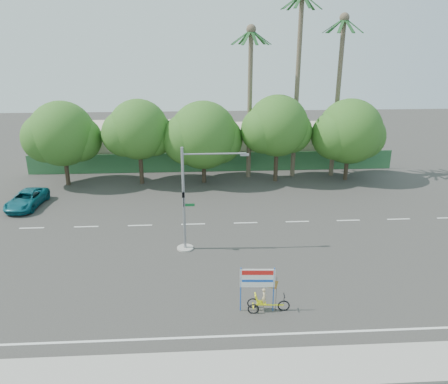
{
  "coord_description": "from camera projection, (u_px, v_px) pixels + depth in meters",
  "views": [
    {
      "loc": [
        -1.46,
        -22.38,
        13.55
      ],
      "look_at": [
        0.19,
        5.37,
        3.5
      ],
      "focal_mm": 35.0,
      "sensor_mm": 36.0,
      "label": 1
    }
  ],
  "objects": [
    {
      "name": "tree_far_right",
      "position": [
        349.0,
        133.0,
        41.74
      ],
      "size": [
        7.38,
        6.2,
        7.94
      ],
      "color": "#473828",
      "rests_on": "ground"
    },
    {
      "name": "tree_far_left",
      "position": [
        62.0,
        136.0,
        40.19
      ],
      "size": [
        7.14,
        6.0,
        7.96
      ],
      "color": "#473828",
      "rests_on": "ground"
    },
    {
      "name": "fence",
      "position": [
        213.0,
        162.0,
        45.54
      ],
      "size": [
        38.0,
        0.08,
        2.0
      ],
      "primitive_type": "cube",
      "color": "#336B3D",
      "rests_on": "ground"
    },
    {
      "name": "tree_left",
      "position": [
        138.0,
        132.0,
        40.48
      ],
      "size": [
        6.66,
        5.6,
        8.07
      ],
      "color": "#473828",
      "rests_on": "ground"
    },
    {
      "name": "traffic_signal",
      "position": [
        189.0,
        208.0,
        28.32
      ],
      "size": [
        4.72,
        1.1,
        7.0
      ],
      "color": "gray",
      "rests_on": "ground"
    },
    {
      "name": "tree_center",
      "position": [
        203.0,
        137.0,
        41.02
      ],
      "size": [
        7.62,
        6.4,
        7.85
      ],
      "color": "#473828",
      "rests_on": "ground"
    },
    {
      "name": "building_right",
      "position": [
        281.0,
        143.0,
        49.94
      ],
      "size": [
        14.0,
        8.0,
        3.6
      ],
      "primitive_type": "cube",
      "color": "beige",
      "rests_on": "ground"
    },
    {
      "name": "trike_billboard",
      "position": [
        262.0,
        293.0,
        22.4
      ],
      "size": [
        2.61,
        0.63,
        2.57
      ],
      "rotation": [
        0.0,
        0.0,
        -0.06
      ],
      "color": "black",
      "rests_on": "ground"
    },
    {
      "name": "palm_mid",
      "position": [
        339.0,
        81.0,
        41.48
      ],
      "size": [
        3.73,
        3.79,
        15.45
      ],
      "color": "#70604C",
      "rests_on": "ground"
    },
    {
      "name": "building_left",
      "position": [
        122.0,
        144.0,
        48.87
      ],
      "size": [
        12.0,
        8.0,
        4.0
      ],
      "primitive_type": "cube",
      "color": "beige",
      "rests_on": "ground"
    },
    {
      "name": "ground",
      "position": [
        226.0,
        279.0,
        25.7
      ],
      "size": [
        120.0,
        120.0,
        0.0
      ],
      "primitive_type": "plane",
      "color": "#33302D",
      "rests_on": "ground"
    },
    {
      "name": "palm_short",
      "position": [
        250.0,
        87.0,
        41.19
      ],
      "size": [
        3.73,
        3.79,
        14.45
      ],
      "color": "#70604C",
      "rests_on": "ground"
    },
    {
      "name": "pickup_truck",
      "position": [
        27.0,
        199.0,
        36.2
      ],
      "size": [
        2.63,
        5.0,
        1.34
      ],
      "primitive_type": "imported",
      "rotation": [
        0.0,
        0.0,
        -0.09
      ],
      "color": "#0F5C6B",
      "rests_on": "ground"
    },
    {
      "name": "tree_right",
      "position": [
        277.0,
        128.0,
        41.15
      ],
      "size": [
        6.9,
        5.8,
        8.36
      ],
      "color": "#473828",
      "rests_on": "ground"
    },
    {
      "name": "palm_tall",
      "position": [
        298.0,
        69.0,
        40.89
      ],
      "size": [
        3.73,
        3.79,
        17.45
      ],
      "color": "#70604C",
      "rests_on": "ground"
    },
    {
      "name": "sidewalk_near",
      "position": [
        237.0,
        370.0,
        18.64
      ],
      "size": [
        50.0,
        2.4,
        0.12
      ],
      "primitive_type": "cube",
      "color": "gray",
      "rests_on": "ground"
    }
  ]
}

